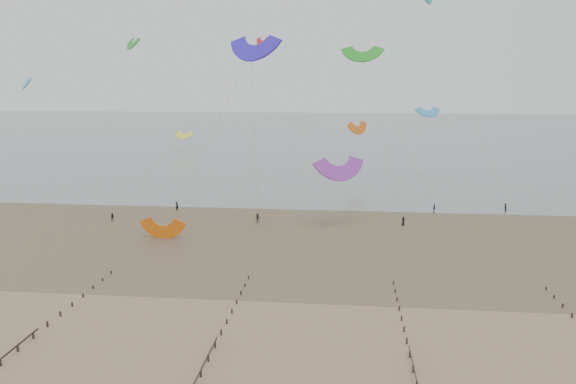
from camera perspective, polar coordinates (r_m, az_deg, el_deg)
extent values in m
plane|color=brown|center=(61.64, -9.73, -12.44)|extent=(500.00, 500.00, 0.00)
plane|color=#475654|center=(255.81, 2.35, 5.99)|extent=(500.00, 500.00, 0.00)
plane|color=#473A28|center=(93.86, -4.02, -3.83)|extent=(500.00, 500.00, 0.00)
ellipsoid|color=slate|center=(86.93, -17.35, -5.61)|extent=(23.60, 14.36, 0.01)
ellipsoid|color=slate|center=(95.49, 3.42, -3.56)|extent=(33.64, 18.32, 0.01)
ellipsoid|color=slate|center=(92.44, 24.16, -5.10)|extent=(19.65, 13.67, 0.01)
ellipsoid|color=slate|center=(112.22, -24.13, -2.27)|extent=(26.95, 14.22, 0.01)
cube|color=black|center=(57.41, -27.17, -15.17)|extent=(0.16, 0.16, 0.71)
cube|color=black|center=(59.38, -25.76, -14.15)|extent=(0.16, 0.16, 0.68)
cube|color=black|center=(61.41, -24.46, -13.18)|extent=(0.16, 0.16, 0.65)
cube|color=black|center=(63.48, -23.25, -12.27)|extent=(0.16, 0.16, 0.62)
cube|color=black|center=(65.59, -22.12, -11.41)|extent=(0.16, 0.16, 0.59)
cube|color=black|center=(67.74, -21.08, -10.61)|extent=(0.16, 0.16, 0.57)
cube|color=black|center=(69.92, -20.10, -9.85)|extent=(0.16, 0.16, 0.54)
cube|color=black|center=(72.13, -19.18, -9.13)|extent=(0.16, 0.16, 0.51)
cube|color=black|center=(74.37, -18.33, -8.45)|extent=(0.16, 0.16, 0.48)
cube|color=black|center=(76.63, -17.52, -7.82)|extent=(0.16, 0.16, 0.45)
cube|color=black|center=(50.45, -8.85, -17.77)|extent=(0.16, 0.16, 0.71)
cube|color=black|center=(52.69, -8.10, -16.41)|extent=(0.16, 0.16, 0.68)
cube|color=black|center=(54.96, -7.42, -15.16)|extent=(0.16, 0.16, 0.65)
cube|color=black|center=(57.27, -6.80, -14.01)|extent=(0.16, 0.16, 0.62)
cube|color=black|center=(59.60, -6.24, -12.95)|extent=(0.16, 0.16, 0.59)
cube|color=black|center=(61.95, -5.72, -11.96)|extent=(0.16, 0.16, 0.57)
cube|color=black|center=(64.33, -5.24, -11.05)|extent=(0.16, 0.16, 0.54)
cube|color=black|center=(66.73, -4.80, -10.20)|extent=(0.16, 0.16, 0.51)
cube|color=black|center=(69.14, -4.39, -9.41)|extent=(0.16, 0.16, 0.48)
cube|color=black|center=(71.57, -4.01, -8.67)|extent=(0.16, 0.16, 0.45)
cube|color=black|center=(51.71, 12.60, -17.16)|extent=(0.16, 0.16, 0.68)
cube|color=black|center=(54.03, 12.28, -15.84)|extent=(0.16, 0.16, 0.65)
cube|color=black|center=(56.37, 11.98, -14.63)|extent=(0.16, 0.16, 0.62)
cube|color=black|center=(58.74, 11.71, -13.51)|extent=(0.16, 0.16, 0.59)
cube|color=black|center=(61.13, 11.47, -12.48)|extent=(0.16, 0.16, 0.57)
cube|color=black|center=(63.53, 11.24, -11.53)|extent=(0.16, 0.16, 0.54)
cube|color=black|center=(65.96, 11.04, -10.65)|extent=(0.16, 0.16, 0.51)
cube|color=black|center=(68.40, 10.84, -9.83)|extent=(0.16, 0.16, 0.48)
cube|color=black|center=(70.85, 10.67, -9.07)|extent=(0.16, 0.16, 0.45)
cube|color=black|center=(67.69, 26.89, -11.14)|extent=(0.16, 0.16, 0.54)
cube|color=black|center=(69.98, 26.13, -10.34)|extent=(0.16, 0.16, 0.51)
cube|color=black|center=(72.28, 25.41, -9.60)|extent=(0.16, 0.16, 0.48)
cube|color=black|center=(74.61, 24.75, -8.90)|extent=(0.16, 0.16, 0.45)
imported|color=black|center=(108.57, -11.22, -1.40)|extent=(0.81, 0.72, 1.86)
imported|color=black|center=(113.61, 21.18, -1.48)|extent=(0.94, 0.97, 1.57)
imported|color=black|center=(108.51, 14.63, -1.62)|extent=(0.42, 0.98, 1.66)
imported|color=black|center=(103.60, -17.39, -2.45)|extent=(0.89, 0.81, 1.49)
imported|color=black|center=(98.00, -3.11, -2.68)|extent=(1.20, 0.98, 1.62)
imported|color=black|center=(98.11, 11.62, -2.90)|extent=(0.67, 0.86, 1.56)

